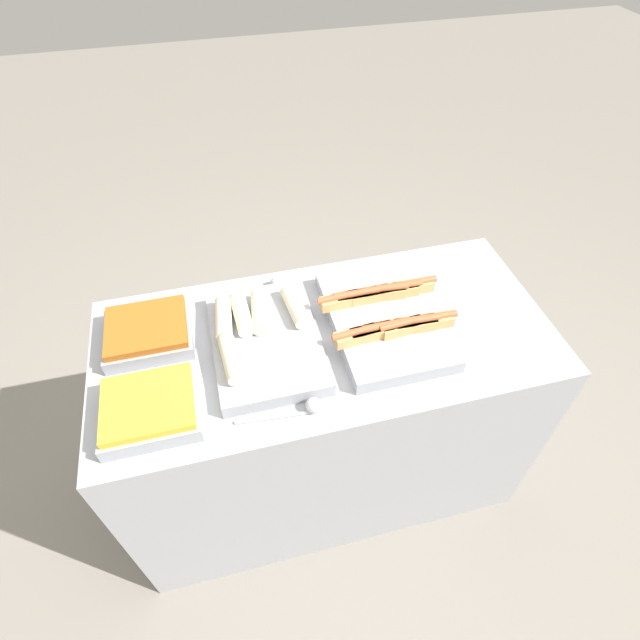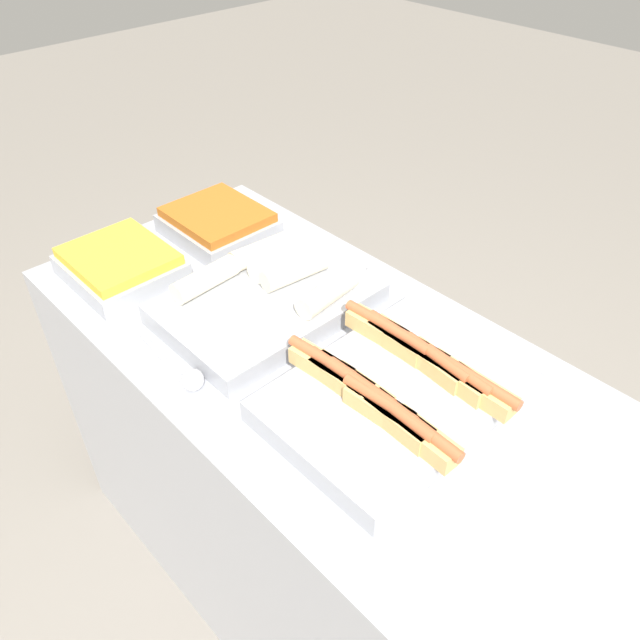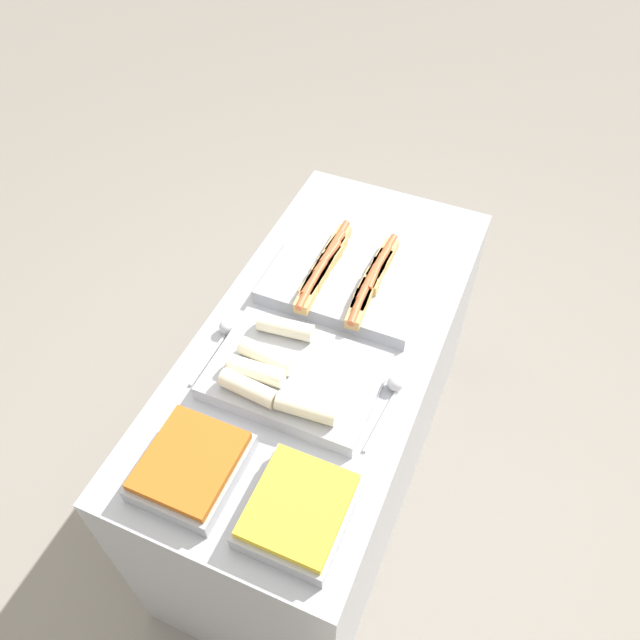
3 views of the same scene
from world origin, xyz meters
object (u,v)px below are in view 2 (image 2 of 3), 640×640
Objects in this scene: tray_side_front at (120,265)px; serving_spoon_near at (187,376)px; tray_side_back at (218,223)px; serving_spoon_far at (368,272)px; tray_hotdogs at (397,388)px; tray_wraps at (269,296)px.

tray_side_front is 1.09× the size of serving_spoon_near.
tray_side_back is 1.09× the size of serving_spoon_near.
serving_spoon_near is 1.03× the size of serving_spoon_far.
tray_side_front is 0.61m from serving_spoon_far.
tray_hotdogs is at bearing -39.01° from serving_spoon_far.
serving_spoon_near is (0.08, -0.28, -0.02)m from tray_wraps.
serving_spoon_near is at bearing -140.79° from tray_hotdogs.
tray_wraps is at bearing 178.36° from tray_hotdogs.
tray_wraps is 1.74× the size of tray_side_back.
tray_wraps reaches higher than tray_side_front.
tray_hotdogs is 0.42m from serving_spoon_near.
serving_spoon_far is at bearing 46.00° from tray_side_front.
tray_wraps is at bearing 27.72° from tray_side_front.
tray_side_back is 0.45m from serving_spoon_far.
tray_side_front reaches higher than serving_spoon_near.
tray_hotdogs is 2.01× the size of serving_spoon_near.
tray_wraps reaches higher than tray_hotdogs.
serving_spoon_near is at bearing -74.67° from tray_wraps.
tray_side_back is (0.00, 0.29, 0.00)m from tray_side_front.
tray_hotdogs is 0.76m from tray_side_back.
serving_spoon_far is (-0.00, 0.53, 0.00)m from serving_spoon_near.
tray_side_front reaches higher than serving_spoon_far.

